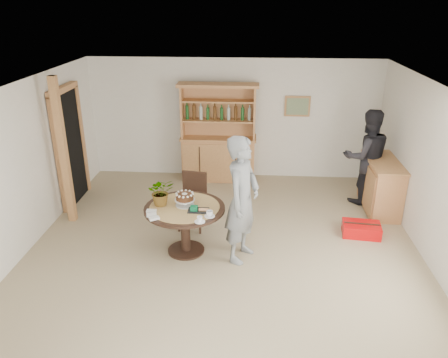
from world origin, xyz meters
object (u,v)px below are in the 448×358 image
at_px(sideboard, 381,185).
at_px(adult_person, 366,157).
at_px(dining_table, 185,216).
at_px(red_suitcase, 361,229).
at_px(hutch, 219,148).
at_px(dining_chair, 193,197).
at_px(teen_boy, 242,200).

xyz_separation_m(sideboard, adult_person, (-0.24, 0.31, 0.42)).
xyz_separation_m(sideboard, dining_table, (-3.31, -1.67, 0.13)).
relative_size(adult_person, red_suitcase, 2.80).
bearing_deg(hutch, dining_chair, -97.09).
bearing_deg(dining_table, teen_boy, -6.71).
bearing_deg(dining_chair, hutch, 91.19).
relative_size(sideboard, dining_chair, 1.33).
xyz_separation_m(dining_table, dining_chair, (0.01, 0.83, -0.07)).
bearing_deg(adult_person, teen_boy, 33.84).
bearing_deg(red_suitcase, dining_table, -159.77).
xyz_separation_m(hutch, adult_person, (2.80, -0.93, 0.21)).
distance_m(hutch, red_suitcase, 3.42).
xyz_separation_m(hutch, red_suitcase, (2.52, -2.23, -0.59)).
distance_m(sideboard, teen_boy, 3.07).
relative_size(dining_table, red_suitcase, 1.87).
height_order(dining_chair, adult_person, adult_person).
bearing_deg(hutch, teen_boy, -79.13).
bearing_deg(sideboard, red_suitcase, -117.73).
xyz_separation_m(teen_boy, adult_person, (2.22, 2.09, -0.05)).
bearing_deg(hutch, adult_person, -18.37).
bearing_deg(dining_table, hutch, 84.69).
bearing_deg(dining_chair, dining_table, -82.52).
distance_m(teen_boy, adult_person, 3.05).
bearing_deg(red_suitcase, hutch, 144.93).
relative_size(dining_table, adult_person, 0.67).
height_order(hutch, dining_chair, hutch).
distance_m(hutch, dining_table, 2.93).
distance_m(dining_table, dining_chair, 0.83).
bearing_deg(adult_person, dining_table, 23.53).
bearing_deg(dining_table, adult_person, 32.88).
bearing_deg(dining_chair, teen_boy, -39.65).
distance_m(dining_chair, adult_person, 3.29).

